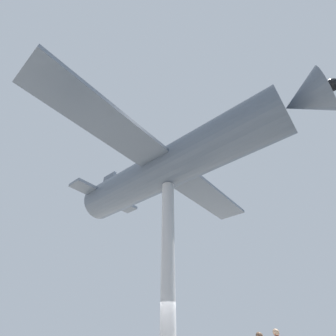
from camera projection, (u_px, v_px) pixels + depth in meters
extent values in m
cylinder|color=#B7B7BC|center=(168.00, 267.00, 8.49)|extent=(0.54, 0.54, 7.34)
cylinder|color=#4C5666|center=(168.00, 168.00, 11.34)|extent=(4.22, 11.69, 2.06)
cube|color=#4C5666|center=(168.00, 168.00, 11.34)|extent=(14.15, 4.44, 0.18)
cube|color=#4C5666|center=(106.00, 197.00, 14.01)|extent=(4.61, 1.85, 0.18)
cube|color=#4C5666|center=(108.00, 185.00, 14.55)|extent=(0.39, 1.11, 1.68)
cone|color=#4C5666|center=(305.00, 99.00, 8.07)|extent=(1.97, 1.66, 1.75)
sphere|color=black|center=(332.00, 85.00, 7.64)|extent=(0.44, 0.44, 0.44)
sphere|color=brown|center=(259.00, 336.00, 8.01)|extent=(0.25, 0.25, 0.25)
sphere|color=tan|center=(276.00, 332.00, 9.92)|extent=(0.28, 0.28, 0.28)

